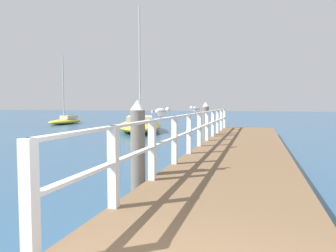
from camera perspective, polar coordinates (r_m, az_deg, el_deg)
pier_deck at (r=10.68m, az=12.38°, el=-4.70°), size 2.78×18.12×0.40m
pier_railing at (r=10.73m, az=5.45°, el=0.09°), size 0.12×16.64×1.10m
dock_piling_near at (r=6.34m, az=-5.25°, el=-3.74°), size 0.29×0.29×1.85m
dock_piling_far at (r=14.55m, az=6.54°, el=0.55°), size 0.29×0.29×1.85m
seagull_foreground at (r=6.42m, az=-1.22°, el=2.54°), size 0.32×0.41×0.21m
seagull_background at (r=9.94m, az=4.68°, el=3.00°), size 0.26×0.45×0.21m
boat_3 at (r=30.17m, az=-17.31°, el=0.94°), size 1.46×4.56×5.92m
boat_4 at (r=21.47m, az=-4.90°, el=0.23°), size 5.13×8.21×8.11m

